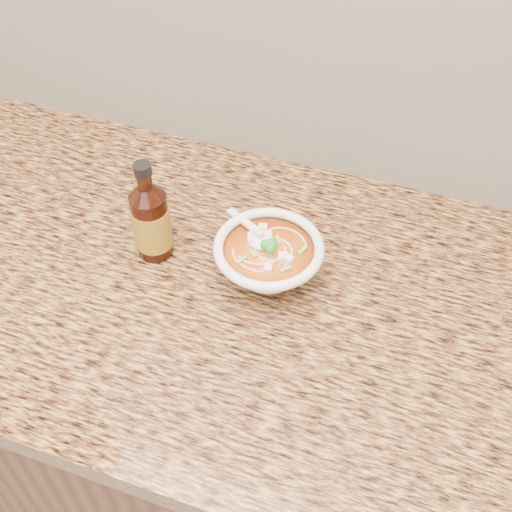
% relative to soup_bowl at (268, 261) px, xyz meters
% --- Properties ---
extents(cabinet, '(4.00, 0.65, 0.86)m').
position_rel_soup_bowl_xyz_m(cabinet, '(-0.08, -0.03, -0.51)').
color(cabinet, black).
rests_on(cabinet, ground).
extents(counter_slab, '(4.00, 0.68, 0.04)m').
position_rel_soup_bowl_xyz_m(counter_slab, '(-0.08, -0.03, -0.06)').
color(counter_slab, '#A3813C').
rests_on(counter_slab, cabinet).
extents(soup_bowl, '(0.17, 0.17, 0.09)m').
position_rel_soup_bowl_xyz_m(soup_bowl, '(0.00, 0.00, 0.00)').
color(soup_bowl, white).
rests_on(soup_bowl, counter_slab).
extents(hot_sauce_bottle, '(0.07, 0.07, 0.18)m').
position_rel_soup_bowl_xyz_m(hot_sauce_bottle, '(-0.19, -0.01, 0.03)').
color(hot_sauce_bottle, '#3C1208').
rests_on(hot_sauce_bottle, counter_slab).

